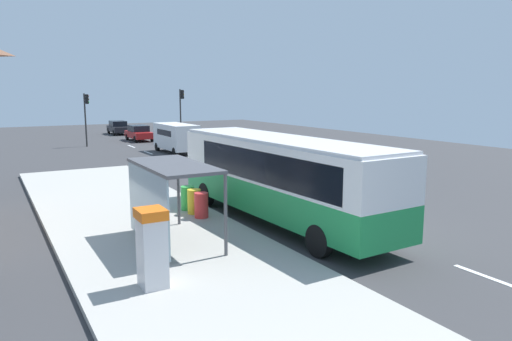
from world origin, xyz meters
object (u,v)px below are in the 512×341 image
Objects in this scene: bus at (279,174)px; white_van at (176,136)px; traffic_light_far_side at (86,111)px; recycling_bin_yellow at (194,201)px; sedan_far at (118,127)px; recycling_bin_green at (187,198)px; recycling_bin_red at (201,205)px; ticket_machine at (152,247)px; bus_shelter at (164,183)px; sedan_near at (139,133)px; traffic_light_near_side at (181,107)px.

bus is 21.81m from white_van.
recycling_bin_yellow is at bearing -92.31° from traffic_light_far_side.
sedan_far is 38.19m from recycling_bin_green.
bus is 11.68× the size of recycling_bin_red.
recycling_bin_yellow is 1.00× the size of recycling_bin_green.
ticket_machine reaches higher than recycling_bin_green.
sedan_far is (4.01, 40.55, -1.05)m from bus.
bus is 29.63m from traffic_light_far_side.
ticket_machine is at bearing -117.91° from recycling_bin_green.
bus_shelter is (-8.61, -22.26, 0.75)m from white_van.
bus_shelter is (-2.21, -3.73, 1.44)m from recycling_bin_green.
white_van is 10.81m from sedan_near.
bus_shelter reaches higher than recycling_bin_red.
traffic_light_far_side is at bearing 174.68° from traffic_light_near_side.
bus is 2.52× the size of sedan_near.
sedan_far is 4.68× the size of recycling_bin_yellow.
bus_shelter is at bearing -120.66° from recycling_bin_green.
ticket_machine is 7.04m from recycling_bin_yellow.
sedan_near is 4.63× the size of recycling_bin_yellow.
ticket_machine is at bearing -102.79° from sedan_far.
recycling_bin_green is at bearing -110.57° from traffic_light_near_side.
bus is 4.02m from recycling_bin_green.
recycling_bin_yellow is 28.39m from traffic_light_near_side.
traffic_light_near_side is (3.20, -3.47, 2.58)m from sedan_near.
sedan_near is 6.46m from traffic_light_far_side.
sedan_near is 30.71m from recycling_bin_yellow.
traffic_light_far_side reaches higher than bus_shelter.
recycling_bin_yellow is (-6.50, -30.02, -0.14)m from sedan_near.
traffic_light_far_side reaches higher than bus.
traffic_light_near_side is (9.70, 27.25, 2.71)m from recycling_bin_red.
recycling_bin_red is at bearing -107.81° from white_van.
bus is at bearing -87.32° from traffic_light_far_side.
white_van is at bearing -114.26° from traffic_light_near_side.
bus_shelter is at bearing -96.23° from traffic_light_far_side.
sedan_far is 12.48m from traffic_light_near_side.
ticket_machine reaches higher than sedan_far.
recycling_bin_red is 29.05m from traffic_light_near_side.
recycling_bin_red is (3.57, 5.34, -0.52)m from ticket_machine.
ticket_machine is (-9.97, -25.27, -0.17)m from white_van.
sedan_near is 30.03m from recycling_bin_green.
traffic_light_near_side is 1.27× the size of bus_shelter.
traffic_light_far_side is at bearing -153.65° from sedan_near.
sedan_far is 0.88× the size of traffic_light_near_side.
ticket_machine is 2.04× the size of recycling_bin_yellow.
sedan_far is at bearing 89.99° from sedan_near.
traffic_light_near_side reaches higher than recycling_bin_red.
sedan_far reaches higher than recycling_bin_red.
recycling_bin_yellow is 0.24× the size of bus_shelter.
sedan_near reaches higher than recycling_bin_green.
ticket_machine is 0.38× the size of traffic_light_near_side.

